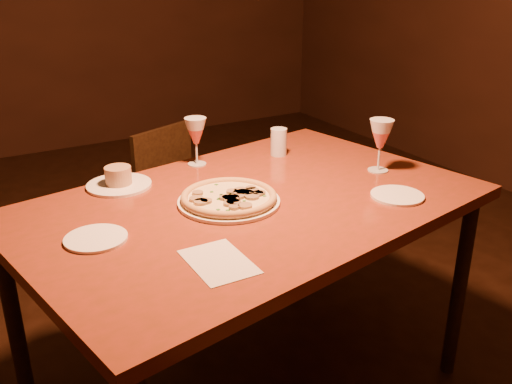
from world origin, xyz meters
TOP-DOWN VIEW (x-y plane):
  - dining_table at (0.29, -0.08)m, footprint 1.70×1.26m
  - chair_far at (0.44, 0.89)m, footprint 0.50×0.50m
  - pizza_plate at (0.22, -0.07)m, footprint 0.34×0.34m
  - ramekin_saucer at (-0.05, 0.27)m, footprint 0.23×0.23m
  - wine_glass_far at (0.29, 0.34)m, footprint 0.09×0.09m
  - wine_glass_right at (0.87, -0.08)m, footprint 0.09×0.09m
  - water_tumbler at (0.64, 0.28)m, footprint 0.07×0.07m
  - side_plate_left at (-0.24, -0.11)m, footprint 0.18×0.18m
  - side_plate_near at (0.75, -0.31)m, footprint 0.18×0.18m
  - menu_card at (0.01, -0.41)m, footprint 0.16×0.23m

SIDE VIEW (x-z plane):
  - chair_far at x=0.44m, z-range 0.05..0.85m
  - dining_table at x=0.29m, z-range 0.34..1.17m
  - menu_card at x=0.01m, z-range 0.83..0.83m
  - side_plate_near at x=0.75m, z-range 0.83..0.84m
  - side_plate_left at x=-0.24m, z-range 0.83..0.84m
  - pizza_plate at x=0.22m, z-range 0.83..0.87m
  - ramekin_saucer at x=-0.05m, z-range 0.82..0.89m
  - water_tumbler at x=0.64m, z-range 0.83..0.94m
  - wine_glass_far at x=0.29m, z-range 0.83..1.02m
  - wine_glass_right at x=0.87m, z-range 0.83..1.03m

